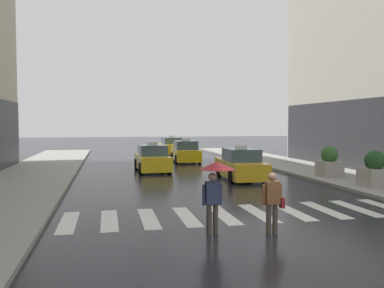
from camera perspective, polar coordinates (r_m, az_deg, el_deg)
ground_plane at (r=10.71m, az=12.26°, el=-13.11°), size 160.00×160.00×0.00m
crosswalk_markings at (r=13.41m, az=6.92°, el=-9.76°), size 11.30×2.80×0.01m
taxi_lead at (r=21.49m, az=6.91°, el=-3.03°), size 2.07×4.61×1.80m
taxi_second at (r=25.13m, az=-5.64°, el=-2.17°), size 2.01×4.58×1.80m
taxi_third at (r=30.96m, az=-0.91°, el=-1.20°), size 2.11×4.62×1.80m
taxi_fourth at (r=38.64m, az=-2.96°, el=-0.38°), size 2.05×4.59×1.80m
pedestrian_with_umbrella at (r=10.66m, az=3.30°, el=-4.79°), size 0.96×0.96×1.94m
pedestrian_with_handbag at (r=10.97m, az=11.31°, el=-7.70°), size 0.60×0.24×1.65m
planter_near_corner at (r=19.76m, az=24.40°, el=-3.36°), size 1.10×1.10×1.60m
planter_mid_block at (r=22.66m, az=18.85°, el=-2.49°), size 1.10×1.10×1.60m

